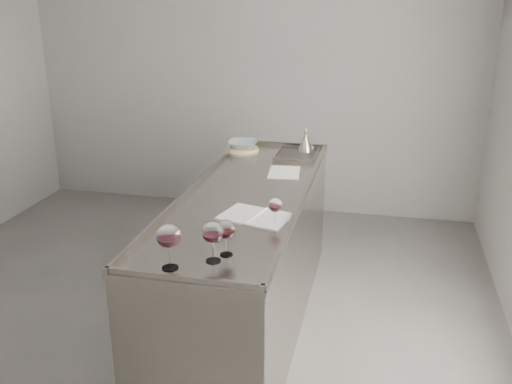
% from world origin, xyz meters
% --- Properties ---
extents(room_shell, '(4.54, 5.04, 2.84)m').
position_xyz_m(room_shell, '(0.00, 0.00, 1.40)').
color(room_shell, '#575451').
rests_on(room_shell, ground).
extents(counter, '(0.77, 2.42, 0.97)m').
position_xyz_m(counter, '(0.50, 0.30, 0.47)').
color(counter, gray).
rests_on(counter, ground).
extents(wine_glass_left, '(0.11, 0.11, 0.22)m').
position_xyz_m(wine_glass_left, '(0.40, -0.78, 1.10)').
color(wine_glass_left, white).
rests_on(wine_glass_left, counter).
extents(wine_glass_middle, '(0.09, 0.09, 0.18)m').
position_xyz_m(wine_glass_middle, '(0.62, -0.59, 1.07)').
color(wine_glass_middle, white).
rests_on(wine_glass_middle, counter).
extents(wine_glass_right, '(0.10, 0.10, 0.20)m').
position_xyz_m(wine_glass_right, '(0.57, -0.67, 1.08)').
color(wine_glass_right, white).
rests_on(wine_glass_right, counter).
extents(wine_glass_small, '(0.08, 0.08, 0.16)m').
position_xyz_m(wine_glass_small, '(0.78, -0.16, 1.05)').
color(wine_glass_small, white).
rests_on(wine_glass_small, counter).
extents(notebook, '(0.45, 0.36, 0.02)m').
position_xyz_m(notebook, '(0.65, -0.09, 0.95)').
color(notebook, white).
rests_on(notebook, counter).
extents(loose_paper_top, '(0.25, 0.33, 0.00)m').
position_xyz_m(loose_paper_top, '(0.66, 0.78, 0.94)').
color(loose_paper_top, white).
rests_on(loose_paper_top, counter).
extents(trivet, '(0.32, 0.32, 0.02)m').
position_xyz_m(trivet, '(0.23, 1.29, 0.95)').
color(trivet, '#D0BE86').
rests_on(trivet, counter).
extents(ceramic_bowl, '(0.26, 0.26, 0.06)m').
position_xyz_m(ceramic_bowl, '(0.23, 1.29, 0.99)').
color(ceramic_bowl, gray).
rests_on(ceramic_bowl, trivet).
extents(wine_funnel, '(0.14, 0.14, 0.20)m').
position_xyz_m(wine_funnel, '(0.72, 1.38, 1.00)').
color(wine_funnel, '#AFA79C').
rests_on(wine_funnel, counter).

